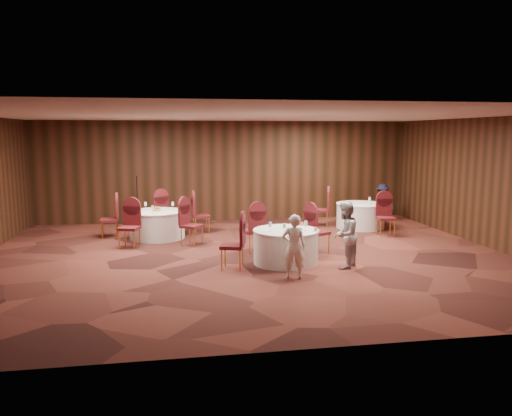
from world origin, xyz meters
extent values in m
plane|color=black|center=(0.00, 0.00, 0.00)|extent=(12.00, 12.00, 0.00)
plane|color=silver|center=(0.00, 0.00, 3.20)|extent=(12.00, 12.00, 0.00)
plane|color=black|center=(0.00, 5.00, 1.60)|extent=(12.00, 0.00, 12.00)
plane|color=black|center=(0.00, -5.00, 1.60)|extent=(12.00, 0.00, 12.00)
plane|color=black|center=(6.00, 0.00, 1.60)|extent=(0.00, 10.00, 10.00)
cylinder|color=silver|center=(0.71, -0.66, 0.36)|extent=(1.40, 1.40, 0.72)
cylinder|color=silver|center=(0.71, -0.66, 0.72)|extent=(1.43, 1.43, 0.03)
cylinder|color=silver|center=(-2.12, 2.48, 0.36)|extent=(1.46, 1.46, 0.72)
cylinder|color=silver|center=(-2.12, 2.48, 0.72)|extent=(1.49, 1.49, 0.03)
cylinder|color=silver|center=(3.83, 2.98, 0.36)|extent=(1.41, 1.41, 0.72)
cylinder|color=silver|center=(3.83, 2.98, 0.72)|extent=(1.44, 1.44, 0.03)
cylinder|color=silver|center=(1.10, -0.86, 0.74)|extent=(0.06, 0.06, 0.01)
cylinder|color=silver|center=(1.10, -0.86, 0.80)|extent=(0.01, 0.01, 0.11)
cone|color=silver|center=(1.10, -0.86, 0.91)|extent=(0.08, 0.08, 0.10)
cylinder|color=silver|center=(0.33, -0.84, 0.74)|extent=(0.06, 0.06, 0.01)
cylinder|color=silver|center=(0.33, -0.84, 0.80)|extent=(0.01, 0.01, 0.11)
cone|color=silver|center=(0.33, -0.84, 0.91)|extent=(0.08, 0.08, 0.10)
cylinder|color=silver|center=(1.00, -0.31, 0.74)|extent=(0.06, 0.06, 0.01)
cylinder|color=silver|center=(1.00, -0.31, 0.80)|extent=(0.01, 0.01, 0.11)
cone|color=silver|center=(1.00, -0.31, 0.91)|extent=(0.08, 0.08, 0.10)
cylinder|color=silver|center=(0.58, -1.07, 0.74)|extent=(0.06, 0.06, 0.01)
cylinder|color=silver|center=(0.58, -1.07, 0.80)|extent=(0.01, 0.01, 0.11)
cone|color=silver|center=(0.58, -1.07, 0.91)|extent=(0.08, 0.08, 0.10)
cylinder|color=white|center=(0.67, -1.20, 0.75)|extent=(0.15, 0.15, 0.01)
sphere|color=#9E6B33|center=(0.67, -1.20, 0.79)|extent=(0.08, 0.08, 0.08)
cylinder|color=white|center=(1.31, -0.90, 0.75)|extent=(0.15, 0.15, 0.01)
sphere|color=#9E6B33|center=(1.31, -0.90, 0.79)|extent=(0.08, 0.08, 0.08)
cylinder|color=white|center=(1.17, -0.26, 0.75)|extent=(0.15, 0.15, 0.01)
sphere|color=#9E6B33|center=(1.17, -0.26, 0.79)|extent=(0.08, 0.08, 0.08)
cylinder|color=silver|center=(-1.69, 2.66, 0.74)|extent=(0.06, 0.06, 0.01)
cylinder|color=silver|center=(-1.69, 2.66, 0.80)|extent=(0.01, 0.01, 0.11)
cone|color=silver|center=(-1.69, 2.66, 0.91)|extent=(0.08, 0.08, 0.10)
cylinder|color=silver|center=(-2.42, 2.75, 0.74)|extent=(0.06, 0.06, 0.01)
cylinder|color=silver|center=(-2.42, 2.75, 0.80)|extent=(0.01, 0.01, 0.11)
cone|color=silver|center=(-2.42, 2.75, 0.91)|extent=(0.08, 0.08, 0.10)
cylinder|color=silver|center=(-2.21, 2.01, 0.74)|extent=(0.06, 0.06, 0.01)
cylinder|color=silver|center=(-2.21, 2.01, 0.80)|extent=(0.01, 0.01, 0.11)
cone|color=silver|center=(-2.21, 2.01, 0.91)|extent=(0.08, 0.08, 0.10)
cylinder|color=#98603D|center=(-2.12, 2.48, 0.77)|extent=(0.22, 0.22, 0.06)
sphere|color=#9E6B33|center=(-2.15, 2.50, 0.83)|extent=(0.07, 0.07, 0.07)
sphere|color=#9E6B33|center=(-2.08, 2.46, 0.83)|extent=(0.07, 0.07, 0.07)
cylinder|color=silver|center=(4.00, 2.72, 0.74)|extent=(0.06, 0.06, 0.01)
cylinder|color=silver|center=(4.00, 2.72, 0.80)|extent=(0.01, 0.01, 0.11)
cone|color=silver|center=(4.00, 2.72, 0.91)|extent=(0.08, 0.08, 0.10)
cylinder|color=black|center=(-2.71, 3.78, 0.01)|extent=(0.24, 0.24, 0.02)
cylinder|color=black|center=(-2.71, 3.78, 0.80)|extent=(0.02, 0.02, 1.57)
cylinder|color=black|center=(-2.71, 3.83, 1.56)|extent=(0.04, 0.12, 0.04)
imported|color=white|center=(0.60, -1.84, 0.64)|extent=(0.50, 0.37, 1.27)
imported|color=#B0B0B5|center=(1.85, -1.23, 0.70)|extent=(0.84, 0.87, 1.40)
imported|color=black|center=(4.93, 3.92, 0.61)|extent=(0.89, 0.85, 1.21)
camera|label=1|loc=(-1.68, -10.99, 2.80)|focal=35.00mm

